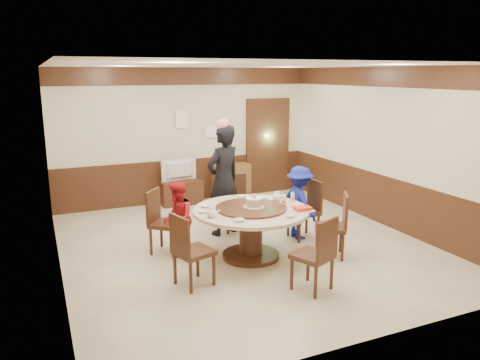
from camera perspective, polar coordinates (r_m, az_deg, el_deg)
name	(u,v)px	position (r m, az deg, el deg)	size (l,w,h in m)	color
room	(245,179)	(7.25, 0.61, 0.08)	(6.00, 6.04, 2.84)	beige
banquet_table	(251,223)	(6.91, 1.34, -5.26)	(1.70, 1.70, 0.78)	#3C2012
chair_0	(304,220)	(7.86, 7.86, -4.88)	(0.45, 0.44, 0.97)	#3C2012
chair_1	(236,213)	(8.17, -0.47, -4.05)	(0.53, 0.54, 0.97)	#3C2012
chair_2	(165,233)	(7.28, -9.09, -6.39)	(0.62, 0.62, 0.97)	#3C2012
chair_3	(193,263)	(6.14, -5.79, -10.03)	(0.55, 0.55, 0.97)	#3C2012
chair_4	(313,267)	(6.05, 8.95, -10.46)	(0.58, 0.58, 0.97)	#3C2012
chair_5	(331,237)	(7.15, 11.07, -6.81)	(0.61, 0.60, 0.97)	#3C2012
person_standing	(223,180)	(7.84, -2.03, -0.02)	(0.68, 0.45, 1.87)	black
person_red	(178,219)	(7.05, -7.60, -4.73)	(0.55, 0.43, 1.13)	#B2171F
person_blue	(300,202)	(7.77, 7.28, -2.74)	(0.79, 0.45, 1.22)	navy
birthday_cake	(254,202)	(6.82, 1.69, -2.73)	(0.30, 0.30, 0.20)	white
teapot_left	(212,213)	(6.45, -3.49, -4.05)	(0.17, 0.15, 0.13)	white
teapot_right	(277,197)	(7.30, 4.49, -2.05)	(0.17, 0.15, 0.13)	white
bowl_0	(206,206)	(6.95, -4.20, -3.16)	(0.15, 0.15, 0.04)	white
bowl_1	(291,216)	(6.50, 6.18, -4.35)	(0.13, 0.13, 0.04)	white
bowl_2	(240,220)	(6.28, -0.05, -4.92)	(0.13, 0.13, 0.03)	white
bowl_3	(294,205)	(7.00, 6.65, -3.08)	(0.14, 0.14, 0.04)	white
bowl_4	(202,211)	(6.69, -4.60, -3.84)	(0.13, 0.13, 0.03)	white
bowl_5	(242,197)	(7.41, 0.26, -2.07)	(0.15, 0.15, 0.05)	white
saucer_near	(255,223)	(6.18, 1.80, -5.32)	(0.18, 0.18, 0.01)	white
saucer_far	(263,197)	(7.47, 2.85, -2.10)	(0.18, 0.18, 0.01)	white
shrimp_platter	(303,209)	(6.79, 7.67, -3.56)	(0.30, 0.20, 0.06)	white
bottle_0	(284,201)	(7.00, 5.38, -2.56)	(0.06, 0.06, 0.16)	white
bottle_1	(292,198)	(7.16, 6.42, -2.23)	(0.06, 0.06, 0.16)	white
tv_stand	(181,192)	(9.87, -7.20, -1.49)	(0.85, 0.45, 0.50)	#3C2012
television	(180,170)	(9.76, -7.28, 1.20)	(0.78, 0.10, 0.45)	gray
side_cabinet	(231,181)	(10.24, -1.11, -0.15)	(0.80, 0.40, 0.75)	brown
thermos	(230,156)	(10.12, -1.27, 2.96)	(0.15, 0.15, 0.38)	silver
notice_left	(182,119)	(9.84, -7.10, 7.34)	(0.25, 0.00, 0.35)	white
notice_right	(212,132)	(10.08, -3.49, 5.83)	(0.30, 0.00, 0.22)	white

